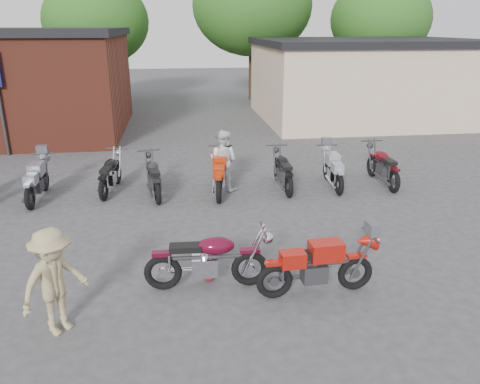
{
  "coord_description": "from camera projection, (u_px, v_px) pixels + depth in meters",
  "views": [
    {
      "loc": [
        -0.71,
        -7.2,
        4.37
      ],
      "look_at": [
        0.61,
        2.43,
        0.9
      ],
      "focal_mm": 35.0,
      "sensor_mm": 36.0,
      "label": 1
    }
  ],
  "objects": [
    {
      "name": "stucco_building",
      "position": [
        365.0,
        82.0,
        22.77
      ],
      "size": [
        10.0,
        8.0,
        3.5
      ],
      "primitive_type": "cube",
      "color": "#C6A68E",
      "rests_on": "ground"
    },
    {
      "name": "tree_3",
      "position": [
        379.0,
        35.0,
        29.06
      ],
      "size": [
        6.08,
        6.08,
        7.6
      ],
      "primitive_type": null,
      "color": "#244D14",
      "rests_on": "ground"
    },
    {
      "name": "tree_2",
      "position": [
        252.0,
        25.0,
        27.84
      ],
      "size": [
        7.04,
        7.04,
        8.8
      ],
      "primitive_type": null,
      "color": "#244D14",
      "rests_on": "ground"
    },
    {
      "name": "tree_1",
      "position": [
        98.0,
        38.0,
        26.93
      ],
      "size": [
        5.92,
        5.92,
        7.4
      ],
      "primitive_type": null,
      "color": "#244D14",
      "rests_on": "ground"
    },
    {
      "name": "row_bike_1",
      "position": [
        36.0,
        179.0,
        12.27
      ],
      "size": [
        0.67,
        1.99,
        1.15
      ],
      "primitive_type": null,
      "rotation": [
        0.0,
        0.0,
        1.58
      ],
      "color": "gray",
      "rests_on": "ground"
    },
    {
      "name": "person_light",
      "position": [
        223.0,
        160.0,
        12.95
      ],
      "size": [
        1.04,
        0.99,
        1.69
      ],
      "primitive_type": "imported",
      "rotation": [
        0.0,
        0.0,
        2.56
      ],
      "color": "silver",
      "rests_on": "ground"
    },
    {
      "name": "vintage_motorcycle",
      "position": [
        209.0,
        256.0,
        8.08
      ],
      "size": [
        2.12,
        0.77,
        1.21
      ],
      "primitive_type": null,
      "rotation": [
        0.0,
        0.0,
        -0.04
      ],
      "color": "#500A1D",
      "rests_on": "ground"
    },
    {
      "name": "row_bike_6",
      "position": [
        333.0,
        167.0,
        13.27
      ],
      "size": [
        0.79,
        1.99,
        1.13
      ],
      "primitive_type": null,
      "rotation": [
        0.0,
        0.0,
        1.5
      ],
      "color": "#9598A3",
      "rests_on": "ground"
    },
    {
      "name": "row_bike_4",
      "position": [
        220.0,
        171.0,
        12.75
      ],
      "size": [
        0.96,
        2.21,
        1.24
      ],
      "primitive_type": null,
      "rotation": [
        0.0,
        0.0,
        1.45
      ],
      "color": "#B1310E",
      "rests_on": "ground"
    },
    {
      "name": "row_bike_2",
      "position": [
        110.0,
        172.0,
        12.87
      ],
      "size": [
        0.92,
        2.02,
        1.13
      ],
      "primitive_type": null,
      "rotation": [
        0.0,
        0.0,
        1.43
      ],
      "color": "black",
      "rests_on": "ground"
    },
    {
      "name": "row_bike_3",
      "position": [
        153.0,
        174.0,
        12.59
      ],
      "size": [
        0.98,
        2.08,
        1.16
      ],
      "primitive_type": null,
      "rotation": [
        0.0,
        0.0,
        1.73
      ],
      "color": "black",
      "rests_on": "ground"
    },
    {
      "name": "row_bike_7",
      "position": [
        383.0,
        164.0,
        13.48
      ],
      "size": [
        0.7,
        2.07,
        1.2
      ],
      "primitive_type": null,
      "rotation": [
        0.0,
        0.0,
        1.56
      ],
      "color": "#540A12",
      "rests_on": "ground"
    },
    {
      "name": "person_tan",
      "position": [
        55.0,
        282.0,
        6.82
      ],
      "size": [
        1.21,
        1.21,
        1.68
      ],
      "primitive_type": "imported",
      "rotation": [
        0.0,
        0.0,
        0.79
      ],
      "color": "tan",
      "rests_on": "ground"
    },
    {
      "name": "row_bike_5",
      "position": [
        283.0,
        169.0,
        13.11
      ],
      "size": [
        0.67,
        2.01,
        1.17
      ],
      "primitive_type": null,
      "rotation": [
        0.0,
        0.0,
        1.57
      ],
      "color": "black",
      "rests_on": "ground"
    },
    {
      "name": "helmet",
      "position": [
        209.0,
        275.0,
        8.46
      ],
      "size": [
        0.31,
        0.31,
        0.23
      ],
      "primitive_type": "ellipsoid",
      "rotation": [
        0.0,
        0.0,
        -0.29
      ],
      "color": "#A31125",
      "rests_on": "ground"
    },
    {
      "name": "ground",
      "position": [
        225.0,
        287.0,
        8.28
      ],
      "size": [
        90.0,
        90.0,
        0.0
      ],
      "primitive_type": "plane",
      "color": "#37373A"
    },
    {
      "name": "sportbike",
      "position": [
        318.0,
        263.0,
        7.9
      ],
      "size": [
        2.03,
        0.77,
        1.16
      ],
      "primitive_type": null,
      "rotation": [
        0.0,
        0.0,
        0.05
      ],
      "color": "#A6160D",
      "rests_on": "ground"
    }
  ]
}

